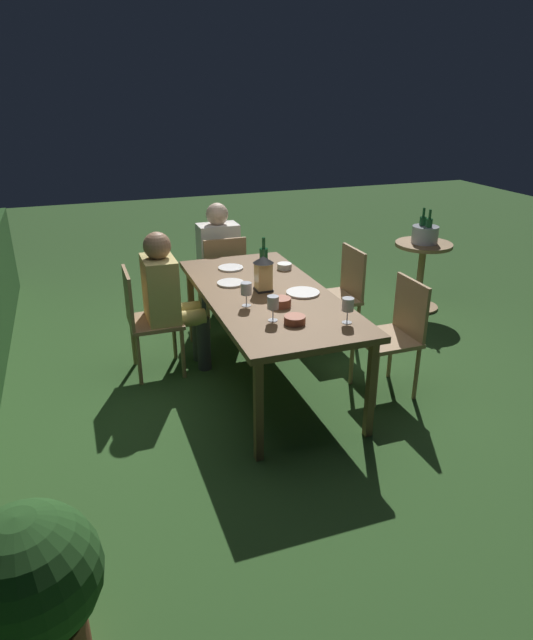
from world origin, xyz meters
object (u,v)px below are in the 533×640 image
Objects in this scene: chair_side_right_b at (146,317)px; plate_c at (231,283)px; chair_side_left_b at (340,292)px; person_in_mustard at (169,296)px; bowl_olives at (281,302)px; person_in_cream at (217,254)px; chair_head_far at (223,275)px; wine_glass_a at (348,306)px; potted_plant_by_hedge at (31,589)px; plate_b at (303,293)px; lantern_centerpiece at (263,272)px; side_table at (421,265)px; bowl_salad at (284,266)px; dining_table at (267,299)px; green_bottle_on_table at (264,259)px; ice_bucket at (425,233)px; wine_glass_b at (273,304)px; chair_side_left_a at (395,331)px; plate_a at (231,268)px; bowl_bread at (295,319)px; wine_glass_c at (246,290)px.

plate_c is (-0.18, -0.65, 0.26)m from chair_side_right_b.
chair_side_left_b is 1.50m from person_in_mustard.
bowl_olives is at bearing -160.63° from plate_c.
plate_c is (-1.17, 0.20, 0.11)m from person_in_cream.
person_in_mustard is (-0.80, 0.65, 0.15)m from chair_head_far.
wine_glass_a is 0.21× the size of potted_plant_by_hedge.
person_in_mustard is 1.06m from plate_b.
chair_side_right_b is (-0.99, 0.84, -0.15)m from person_in_cream.
lantern_centerpiece is 2.25m from side_table.
bowl_olives is (-0.74, 0.84, 0.29)m from chair_side_left_b.
chair_head_far is 7.23× the size of bowl_salad.
chair_side_left_b reaches higher than bowl_salad.
person_in_mustard is at bearing 55.31° from dining_table.
green_bottle_on_table is 1.93m from ice_bucket.
wine_glass_b is (-0.96, -0.51, 0.22)m from person_in_mustard.
lantern_centerpiece is at bearing 10.04° from dining_table.
chair_side_left_a is (-0.45, -0.84, -0.20)m from dining_table.
person_in_mustard reaches higher than plate_a.
wine_glass_a reaches higher than chair_head_far.
chair_head_far is at bearing 0.00° from dining_table.
lantern_centerpiece is at bearing -122.11° from person_in_mustard.
bowl_bread reaches higher than side_table.
plate_b is at bearing 133.17° from chair_side_left_b.
bowl_olives reaches higher than bowl_salad.
wine_glass_a and wine_glass_c have the same top height.
chair_side_left_a and chair_side_right_b have the same top height.
dining_table is 11.80× the size of wine_glass_c.
dining_table is 0.98m from chair_side_right_b.
chair_side_left_a reaches higher than potted_plant_by_hedge.
dining_table is at bearing -46.98° from wine_glass_c.
bowl_salad is at bearing -8.49° from plate_b.
chair_side_right_b reaches higher than bowl_bread.
wine_glass_b is at bearing 164.84° from dining_table.
plate_c is (0.22, 0.19, -0.14)m from lantern_centerpiece.
dining_table is 0.79m from wine_glass_a.
green_bottle_on_table is 2.08× the size of bowl_bread.
wine_glass_c is 0.81× the size of plate_c.
chair_side_right_b is at bearing 99.77° from ice_bucket.
lantern_centerpiece reaches higher than wine_glass_b.
ice_bucket is at bearing -73.17° from plate_c.
wine_glass_b reaches higher than plate_c.
wine_glass_c is at bearing 171.04° from plate_a.
wine_glass_b is at bearing 147.31° from bowl_olives.
plate_a is at bearing -75.51° from chair_side_right_b.
wine_glass_a is 0.72m from wine_glass_c.
green_bottle_on_table is (-0.98, -0.14, 0.21)m from person_in_cream.
person_in_cream and person_in_mustard have the same top height.
person_in_mustard reaches higher than dining_table.
bowl_olives is (-0.74, -0.65, 0.13)m from person_in_mustard.
chair_head_far is at bearing 81.42° from side_table.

